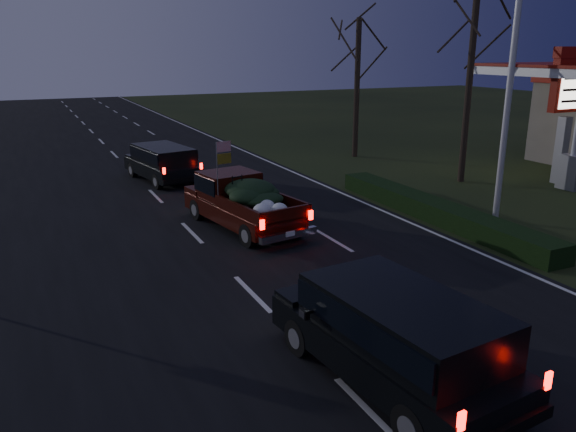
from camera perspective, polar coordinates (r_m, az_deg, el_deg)
name	(u,v)px	position (r m, az deg, el deg)	size (l,w,h in m)	color
ground	(252,294)	(13.17, -3.65, -7.95)	(120.00, 120.00, 0.00)	black
road_asphalt	(252,294)	(13.16, -3.65, -7.91)	(14.00, 120.00, 0.02)	black
hedge_row	(435,210)	(19.38, 14.74, 0.56)	(1.00, 10.00, 0.60)	black
light_pole	(514,49)	(19.13, 21.96, 15.49)	(0.50, 0.90, 9.16)	silver
gas_price_pylon	(569,93)	(26.06, 26.67, 11.13)	(2.00, 0.41, 5.57)	gray
bare_tree_mid	(474,26)	(24.81, 18.40, 17.82)	(3.60, 3.60, 8.50)	black
bare_tree_far	(358,54)	(29.75, 7.13, 15.99)	(3.60, 3.60, 7.00)	black
pickup_truck	(242,199)	(17.74, -4.69, 1.75)	(2.56, 5.01, 2.51)	#390E07
lead_suv	(163,160)	(24.68, -12.62, 5.60)	(2.51, 4.55, 1.24)	black
rear_suv	(397,330)	(9.61, 11.00, -11.29)	(2.47, 4.82, 1.34)	black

